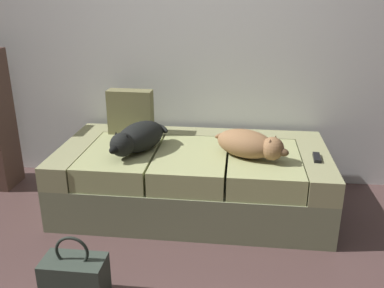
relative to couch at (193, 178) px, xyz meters
name	(u,v)px	position (x,y,z in m)	size (l,w,h in m)	color
back_wall	(202,6)	(0.00, 0.58, 1.17)	(6.40, 0.10, 2.80)	silver
couch	(193,178)	(0.00, 0.00, 0.00)	(1.89, 0.95, 0.46)	#6F7457
dog_dark	(138,138)	(-0.37, -0.10, 0.33)	(0.39, 0.55, 0.20)	black
dog_tan	(250,144)	(0.39, -0.13, 0.33)	(0.52, 0.39, 0.18)	olive
tv_remote	(317,157)	(0.84, -0.10, 0.24)	(0.04, 0.15, 0.02)	black
throw_pillow	(131,112)	(-0.51, 0.27, 0.40)	(0.34, 0.12, 0.34)	olive
handbag	(75,279)	(-0.49, -1.06, -0.10)	(0.32, 0.18, 0.38)	#313B32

